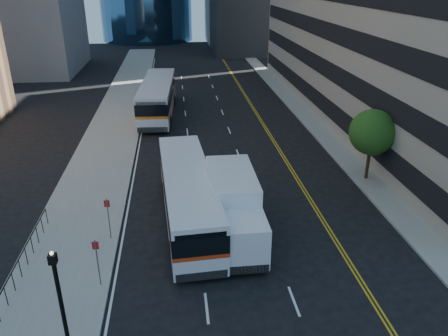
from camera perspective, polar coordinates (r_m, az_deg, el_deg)
name	(u,v)px	position (r m, az deg, el deg)	size (l,w,h in m)	color
ground	(266,251)	(24.04, 5.47, -10.78)	(160.00, 160.00, 0.00)	black
sidewalk_west	(118,118)	(46.70, -13.70, 6.38)	(5.00, 90.00, 0.15)	gray
sidewalk_east	(302,112)	(48.22, 10.09, 7.25)	(2.00, 90.00, 0.15)	gray
street_tree	(372,132)	(32.01, 18.82, 4.43)	(3.20, 3.20, 5.10)	#332114
lamp_post	(60,300)	(17.79, -20.58, -15.79)	(0.28, 0.28, 4.56)	black
bus_front	(188,195)	(25.89, -4.75, -3.50)	(3.50, 12.56, 3.20)	silver
bus_rear	(158,97)	(46.75, -8.64, 9.19)	(3.77, 13.90, 3.55)	silver
box_truck	(234,208)	(24.15, 1.32, -5.23)	(2.62, 7.45, 3.56)	white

